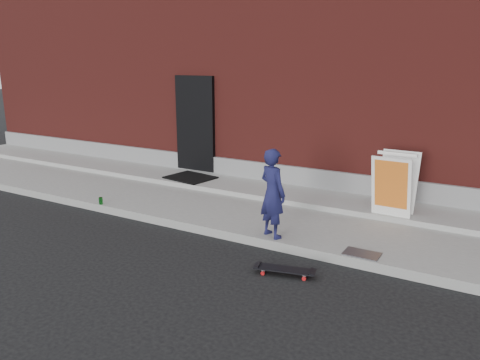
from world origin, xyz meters
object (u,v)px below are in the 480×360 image
Objects in this scene: pizza_sign at (394,184)px; soda_can at (101,201)px; child at (273,193)px; skateboard at (285,270)px.

soda_can is at bearing -159.42° from pizza_sign.
child is 3.70m from soda_can.
skateboard is at bearing -107.69° from pizza_sign.
pizza_sign is at bearing 72.31° from skateboard.
skateboard is at bearing -9.81° from soda_can.
child reaches higher than skateboard.
skateboard is at bearing 149.39° from child.
pizza_sign reaches higher than soda_can.
pizza_sign is at bearing -106.00° from child.
skateboard is 6.20× the size of soda_can.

